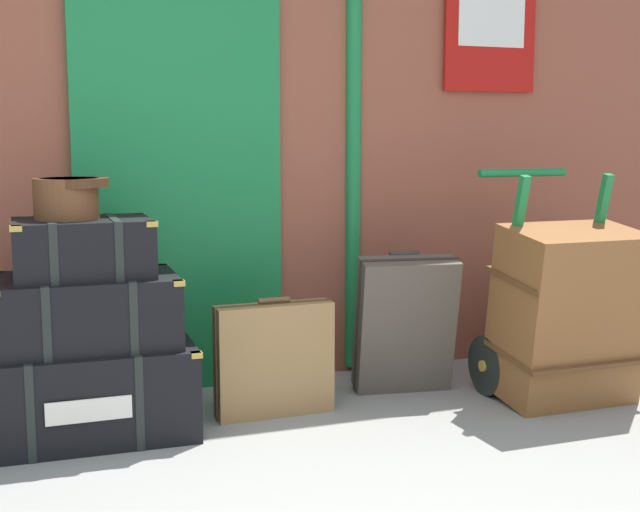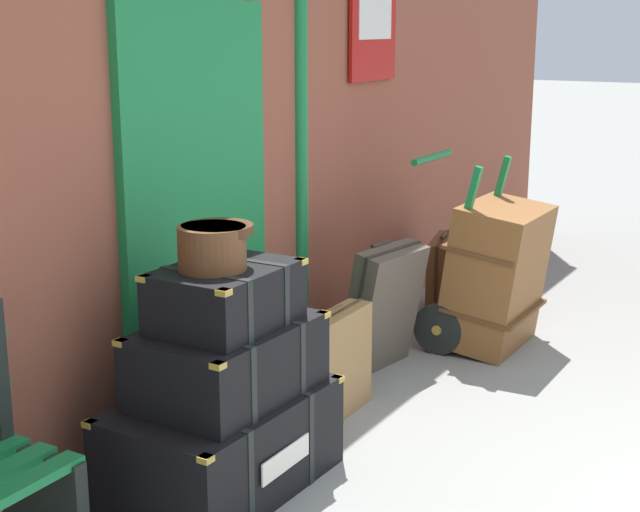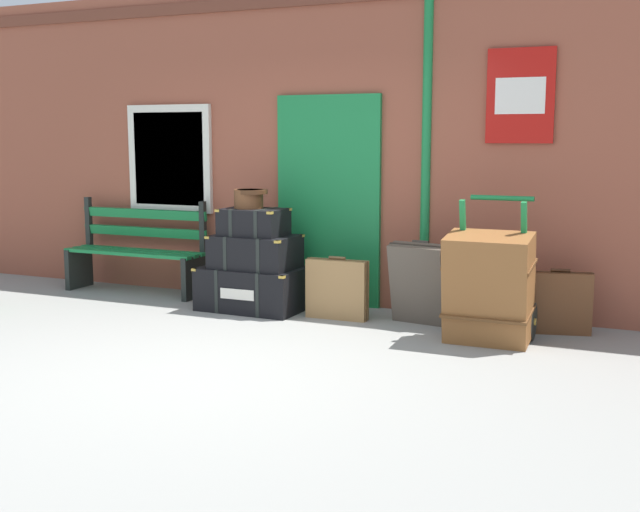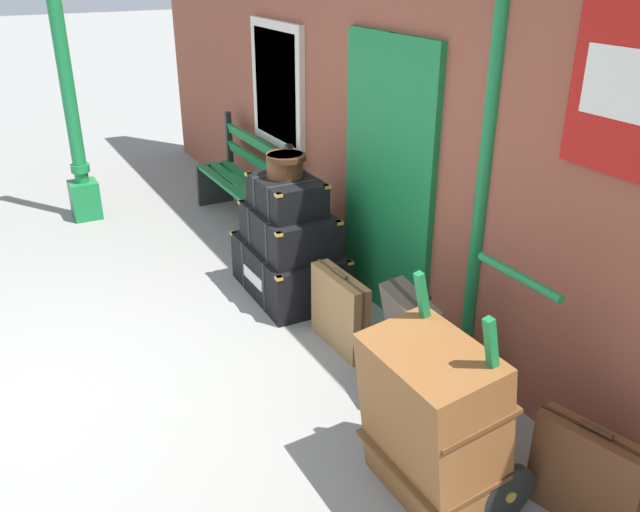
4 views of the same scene
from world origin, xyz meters
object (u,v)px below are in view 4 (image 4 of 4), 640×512
at_px(platform_bench, 245,183).
at_px(suitcase_caramel, 340,311).
at_px(round_hatbox, 285,163).
at_px(suitcase_slate, 416,347).
at_px(steamer_trunk_top, 287,195).
at_px(steamer_trunk_middle, 289,229).
at_px(steamer_trunk_base, 289,269).
at_px(large_brown_trunk, 433,422).
at_px(lamp_post, 73,120).
at_px(suitcase_charcoal, 586,477).
at_px(porters_trolley, 457,442).

bearing_deg(platform_bench, suitcase_caramel, -7.33).
bearing_deg(round_hatbox, suitcase_slate, 2.11).
bearing_deg(steamer_trunk_top, steamer_trunk_middle, 28.83).
bearing_deg(steamer_trunk_base, steamer_trunk_middle, -20.77).
xyz_separation_m(steamer_trunk_middle, suitcase_slate, (1.64, 0.07, -0.21)).
height_order(round_hatbox, large_brown_trunk, round_hatbox).
relative_size(steamer_trunk_base, suitcase_slate, 1.34).
height_order(steamer_trunk_middle, steamer_trunk_top, steamer_trunk_top).
bearing_deg(steamer_trunk_middle, round_hatbox, 169.80).
distance_m(lamp_post, platform_bench, 1.84).
height_order(steamer_trunk_base, suitcase_charcoal, suitcase_charcoal).
xyz_separation_m(lamp_post, suitcase_charcoal, (5.45, 1.36, -0.78)).
height_order(steamer_trunk_middle, suitcase_caramel, steamer_trunk_middle).
bearing_deg(platform_bench, lamp_post, -124.49).
bearing_deg(platform_bench, large_brown_trunk, -9.16).
xyz_separation_m(platform_bench, round_hatbox, (1.55, -0.28, 0.66)).
xyz_separation_m(round_hatbox, suitcase_charcoal, (2.91, 0.21, -0.84)).
bearing_deg(suitcase_charcoal, round_hatbox, -175.95).
distance_m(steamer_trunk_base, large_brown_trunk, 2.43).
relative_size(round_hatbox, suitcase_charcoal, 0.58).
relative_size(round_hatbox, large_brown_trunk, 0.36).
bearing_deg(steamer_trunk_middle, steamer_trunk_top, -151.17).
xyz_separation_m(steamer_trunk_middle, large_brown_trunk, (2.35, -0.35, -0.12)).
xyz_separation_m(steamer_trunk_base, suitcase_charcoal, (2.88, 0.20, 0.06)).
height_order(steamer_trunk_base, porters_trolley, porters_trolley).
distance_m(platform_bench, steamer_trunk_middle, 1.65).
bearing_deg(steamer_trunk_top, lamp_post, -156.33).
bearing_deg(platform_bench, steamer_trunk_base, -9.86).
distance_m(steamer_trunk_base, suitcase_charcoal, 2.89).
relative_size(suitcase_caramel, suitcase_charcoal, 1.04).
relative_size(porters_trolley, suitcase_charcoal, 2.07).
relative_size(steamer_trunk_base, suitcase_caramel, 1.72).
relative_size(round_hatbox, porters_trolley, 0.28).
xyz_separation_m(steamer_trunk_base, large_brown_trunk, (2.39, -0.37, 0.25)).
relative_size(steamer_trunk_base, round_hatbox, 3.10).
xyz_separation_m(steamer_trunk_base, steamer_trunk_middle, (0.04, -0.01, 0.37)).
height_order(steamer_trunk_top, suitcase_slate, steamer_trunk_top).
distance_m(steamer_trunk_middle, round_hatbox, 0.53).
xyz_separation_m(steamer_trunk_top, porters_trolley, (2.36, -0.17, -0.60)).
xyz_separation_m(lamp_post, steamer_trunk_top, (2.59, 1.14, -0.18)).
bearing_deg(platform_bench, round_hatbox, -10.10).
distance_m(lamp_post, porters_trolley, 5.11).
bearing_deg(platform_bench, steamer_trunk_middle, -10.11).
bearing_deg(steamer_trunk_base, suitcase_slate, 2.09).
distance_m(steamer_trunk_top, porters_trolley, 2.44).
distance_m(porters_trolley, suitcase_caramel, 1.48).
relative_size(steamer_trunk_base, steamer_trunk_middle, 1.25).
bearing_deg(steamer_trunk_top, suitcase_slate, 2.76).
height_order(steamer_trunk_middle, suitcase_charcoal, steamer_trunk_middle).
distance_m(steamer_trunk_top, round_hatbox, 0.24).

